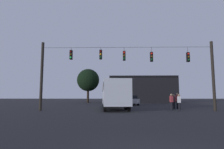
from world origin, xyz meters
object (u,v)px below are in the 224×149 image
object	(u,v)px
pedestrian_crossing_right	(177,100)
pedestrian_trailing	(173,101)
pedestrian_crossing_center	(171,101)
pedestrian_near_bus	(179,102)
tree_left_silhouette	(88,80)
pedestrian_crossing_left	(174,101)
car_near_right	(131,100)
city_bus	(114,92)

from	to	relation	value
pedestrian_crossing_right	pedestrian_trailing	size ratio (longest dim) A/B	1.07
pedestrian_crossing_center	pedestrian_near_bus	world-z (taller)	pedestrian_crossing_center
pedestrian_crossing_center	pedestrian_near_bus	size ratio (longest dim) A/B	1.03
pedestrian_crossing_center	pedestrian_near_bus	bearing A→B (deg)	-68.40
pedestrian_trailing	tree_left_silhouette	xyz separation A→B (m)	(-12.45, 21.71, 4.06)
pedestrian_crossing_left	pedestrian_trailing	size ratio (longest dim) A/B	0.93
pedestrian_crossing_left	tree_left_silhouette	bearing A→B (deg)	122.97
pedestrian_crossing_right	pedestrian_trailing	world-z (taller)	pedestrian_crossing_right
car_near_right	pedestrian_crossing_left	xyz separation A→B (m)	(4.36, -8.50, 0.05)
pedestrian_crossing_left	pedestrian_near_bus	xyz separation A→B (m)	(-0.81, -4.18, 0.06)
city_bus	pedestrian_near_bus	world-z (taller)	city_bus
pedestrian_trailing	pedestrian_crossing_left	bearing A→B (deg)	70.17
pedestrian_crossing_center	pedestrian_trailing	xyz separation A→B (m)	(0.64, 1.50, -0.02)
pedestrian_crossing_right	pedestrian_near_bus	world-z (taller)	pedestrian_crossing_right
city_bus	tree_left_silhouette	xyz separation A→B (m)	(-6.01, 20.37, 3.12)
tree_left_silhouette	pedestrian_crossing_center	bearing A→B (deg)	-63.03
pedestrian_crossing_right	tree_left_silhouette	xyz separation A→B (m)	(-13.16, 20.80, 3.99)
pedestrian_crossing_center	pedestrian_trailing	world-z (taller)	pedestrian_crossing_center
car_near_right	tree_left_silhouette	world-z (taller)	tree_left_silhouette
tree_left_silhouette	city_bus	bearing A→B (deg)	-73.57
pedestrian_crossing_left	pedestrian_crossing_right	xyz separation A→B (m)	(0.12, -0.70, 0.15)
pedestrian_trailing	pedestrian_near_bus	bearing A→B (deg)	-94.96
car_near_right	pedestrian_crossing_right	distance (m)	10.24
car_near_right	pedestrian_near_bus	distance (m)	13.17
pedestrian_crossing_center	tree_left_silhouette	size ratio (longest dim) A/B	0.22
pedestrian_near_bus	pedestrian_trailing	bearing A→B (deg)	85.04
pedestrian_crossing_center	tree_left_silhouette	bearing A→B (deg)	116.97
pedestrian_near_bus	city_bus	bearing A→B (deg)	147.93
pedestrian_crossing_left	tree_left_silhouette	size ratio (longest dim) A/B	0.20
pedestrian_near_bus	pedestrian_trailing	size ratio (longest dim) A/B	0.99
city_bus	tree_left_silhouette	distance (m)	21.46
pedestrian_crossing_center	pedestrian_trailing	distance (m)	1.63
pedestrian_crossing_center	pedestrian_crossing_right	xyz separation A→B (m)	(1.35, 2.42, 0.06)
pedestrian_near_bus	tree_left_silhouette	xyz separation A→B (m)	(-12.23, 24.27, 4.08)
city_bus	pedestrian_trailing	world-z (taller)	city_bus
city_bus	pedestrian_crossing_right	size ratio (longest dim) A/B	6.39
city_bus	pedestrian_near_bus	xyz separation A→B (m)	(6.22, -3.90, -0.96)
pedestrian_crossing_right	pedestrian_trailing	bearing A→B (deg)	-127.72
pedestrian_near_bus	pedestrian_crossing_left	bearing A→B (deg)	79.07
city_bus	pedestrian_crossing_right	world-z (taller)	city_bus
pedestrian_crossing_right	car_near_right	bearing A→B (deg)	115.96
city_bus	car_near_right	world-z (taller)	city_bus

